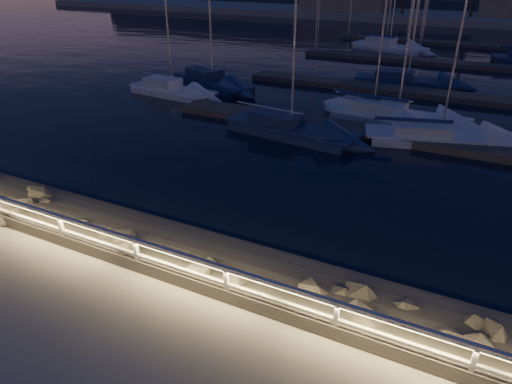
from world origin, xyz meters
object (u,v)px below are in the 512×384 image
sailboat_a (171,89)px  sailboat_g (404,80)px  sailboat_c (394,114)px  sailboat_h (436,136)px  sailboat_b (288,127)px  guard_rail (192,265)px  sailboat_f (371,111)px  sailboat_n (387,46)px  sailboat_e (211,81)px

sailboat_a → sailboat_g: 17.89m
sailboat_c → sailboat_h: (2.79, -2.67, -0.04)m
sailboat_c → sailboat_g: 9.43m
sailboat_b → sailboat_c: (4.75, 5.05, -0.00)m
guard_rail → sailboat_b: bearing=102.6°
sailboat_f → sailboat_n: size_ratio=0.81×
sailboat_c → sailboat_n: bearing=105.4°
sailboat_g → guard_rail: bearing=-96.2°
sailboat_c → sailboat_h: sailboat_c is taller
sailboat_c → sailboat_f: (-1.43, 0.20, -0.04)m
sailboat_c → sailboat_g: size_ratio=1.05×
guard_rail → sailboat_h: bearing=75.2°
guard_rail → sailboat_f: bearing=89.5°
sailboat_f → sailboat_g: sailboat_g is taller
sailboat_g → sailboat_c: bearing=-88.6°
sailboat_h → sailboat_a: bearing=158.9°
guard_rail → sailboat_c: (1.58, 19.21, -0.94)m
guard_rail → sailboat_f: 19.43m
sailboat_f → sailboat_b: bearing=-100.5°
sailboat_g → sailboat_f: bearing=-97.4°
sailboat_b → sailboat_h: 7.90m
sailboat_e → sailboat_g: size_ratio=0.99×
guard_rail → sailboat_g: bearing=89.0°
sailboat_a → sailboat_n: sailboat_n is taller
sailboat_b → sailboat_f: sailboat_b is taller
sailboat_n → sailboat_g: bearing=-57.4°
sailboat_f → sailboat_n: 24.52m
sailboat_b → sailboat_c: 6.93m
sailboat_a → sailboat_c: (15.61, 1.07, 0.01)m
sailboat_a → sailboat_g: (14.53, 10.43, -0.01)m
sailboat_f → sailboat_h: bearing=-12.6°
sailboat_e → sailboat_n: 23.72m
sailboat_e → sailboat_g: (13.18, 7.11, -0.04)m
sailboat_b → sailboat_e: size_ratio=0.99×
guard_rail → sailboat_a: 22.95m
sailboat_f → guard_rail: bearing=-68.7°
sailboat_a → sailboat_n: bearing=74.0°
sailboat_h → sailboat_c: bearing=120.1°
guard_rail → sailboat_g: 28.59m
guard_rail → sailboat_g: (0.51, 28.57, -0.95)m
sailboat_g → sailboat_n: sailboat_n is taller
sailboat_h → sailboat_e: bearing=147.8°
sailboat_c → sailboat_e: 14.43m
sailboat_c → sailboat_n: size_ratio=1.00×
sailboat_f → sailboat_c: bearing=13.7°
guard_rail → sailboat_b: (-3.16, 14.15, -0.94)m
sailboat_a → sailboat_e: bearing=73.3°
sailboat_b → sailboat_g: 14.88m
guard_rail → sailboat_g: sailboat_g is taller
sailboat_f → sailboat_h: (4.21, -2.88, 0.00)m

